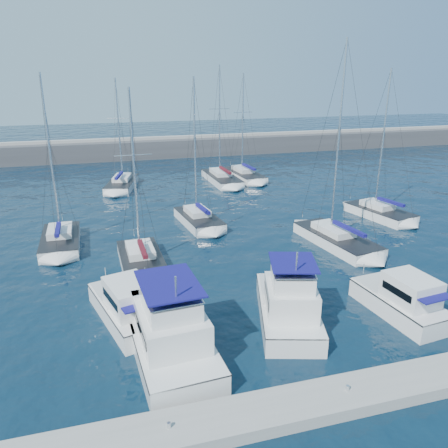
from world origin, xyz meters
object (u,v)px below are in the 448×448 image
object	(u,v)px
motor_yacht_port_inner	(167,328)
motor_yacht_stbd_outer	(402,302)
sailboat_mid_a	(61,240)
sailboat_mid_c	(199,219)
motor_yacht_port_outer	(127,308)
sailboat_mid_b	(141,260)
sailboat_mid_e	(380,212)
sailboat_mid_d	(336,239)
sailboat_back_b	(222,178)
sailboat_back_c	(244,175)
sailboat_back_a	(122,184)
motor_yacht_stbd_inner	(289,306)

from	to	relation	value
motor_yacht_port_inner	motor_yacht_stbd_outer	distance (m)	14.16
sailboat_mid_a	sailboat_mid_c	bearing A→B (deg)	9.43
motor_yacht_port_outer	sailboat_mid_b	distance (m)	7.81
motor_yacht_port_outer	motor_yacht_stbd_outer	distance (m)	16.46
sailboat_mid_c	sailboat_mid_e	distance (m)	18.44
sailboat_mid_e	sailboat_mid_d	bearing A→B (deg)	-158.78
sailboat_back_b	sailboat_back_c	world-z (taller)	sailboat_back_b
motor_yacht_port_outer	sailboat_mid_e	size ratio (longest dim) A/B	0.50
sailboat_back_a	motor_yacht_port_inner	bearing A→B (deg)	-75.68
sailboat_mid_d	sailboat_back_b	size ratio (longest dim) A/B	1.10
motor_yacht_stbd_inner	sailboat_back_c	xyz separation A→B (m)	(9.16, 35.93, -0.62)
motor_yacht_stbd_inner	sailboat_back_a	size ratio (longest dim) A/B	0.60
motor_yacht_stbd_outer	sailboat_mid_c	xyz separation A→B (m)	(-8.16, 19.77, -0.41)
motor_yacht_port_outer	sailboat_back_a	bearing A→B (deg)	71.74
motor_yacht_port_outer	motor_yacht_port_inner	world-z (taller)	motor_yacht_port_inner
motor_yacht_port_outer	sailboat_back_b	size ratio (longest dim) A/B	0.48
sailboat_back_a	sailboat_back_c	distance (m)	16.72
sailboat_mid_b	sailboat_back_b	bearing A→B (deg)	59.77
motor_yacht_stbd_inner	sailboat_mid_e	size ratio (longest dim) A/B	0.56
sailboat_mid_e	sailboat_back_c	bearing A→B (deg)	98.17
motor_yacht_port_outer	sailboat_mid_d	xyz separation A→B (m)	(18.06, 7.65, -0.40)
motor_yacht_stbd_outer	sailboat_mid_a	distance (m)	27.06
sailboat_mid_b	sailboat_mid_e	distance (m)	25.16
sailboat_mid_a	sailboat_back_b	bearing A→B (deg)	42.70
sailboat_mid_d	sailboat_back_a	xyz separation A→B (m)	(-16.53, 24.91, -0.03)
sailboat_mid_e	sailboat_back_b	size ratio (longest dim) A/B	0.96
motor_yacht_port_inner	sailboat_mid_b	world-z (taller)	sailboat_mid_b
sailboat_mid_c	sailboat_mid_d	distance (m)	13.18
sailboat_mid_d	sailboat_back_a	size ratio (longest dim) A/B	1.22
sailboat_mid_b	sailboat_mid_d	world-z (taller)	sailboat_mid_d
motor_yacht_port_outer	sailboat_back_b	xyz separation A→B (m)	(14.65, 32.16, -0.43)
motor_yacht_port_inner	sailboat_back_a	size ratio (longest dim) A/B	0.79
motor_yacht_port_inner	motor_yacht_port_outer	bearing A→B (deg)	117.48
motor_yacht_stbd_outer	sailboat_back_a	size ratio (longest dim) A/B	0.47
motor_yacht_port_outer	sailboat_mid_a	xyz separation A→B (m)	(-4.63, 13.72, -0.42)
sailboat_mid_d	motor_yacht_port_outer	bearing A→B (deg)	-165.83
sailboat_mid_b	sailboat_mid_e	bearing A→B (deg)	10.57
motor_yacht_port_inner	sailboat_back_a	bearing A→B (deg)	86.35
sailboat_mid_c	sailboat_back_a	distance (m)	17.72
sailboat_mid_b	sailboat_mid_d	bearing A→B (deg)	-2.08
sailboat_mid_a	sailboat_mid_d	distance (m)	23.49
motor_yacht_port_outer	sailboat_back_c	xyz separation A→B (m)	(18.23, 33.25, -0.43)
sailboat_mid_c	sailboat_mid_d	xyz separation A→B (m)	(10.18, -8.38, 0.01)
sailboat_mid_c	sailboat_back_c	size ratio (longest dim) A/B	0.98
motor_yacht_stbd_inner	sailboat_mid_c	bearing A→B (deg)	110.06
motor_yacht_stbd_outer	sailboat_back_c	bearing A→B (deg)	80.25
sailboat_mid_d	sailboat_mid_e	distance (m)	9.75
sailboat_mid_b	sailboat_back_a	bearing A→B (deg)	87.94
sailboat_mid_c	sailboat_back_b	bearing A→B (deg)	59.92
sailboat_mid_b	sailboat_back_b	xyz separation A→B (m)	(13.10, 24.52, -0.00)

